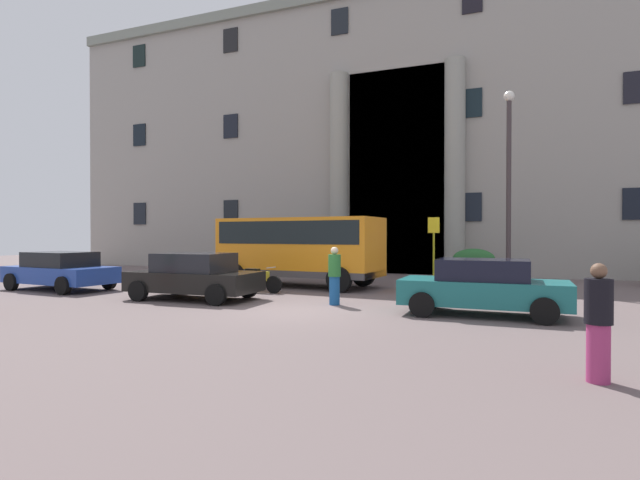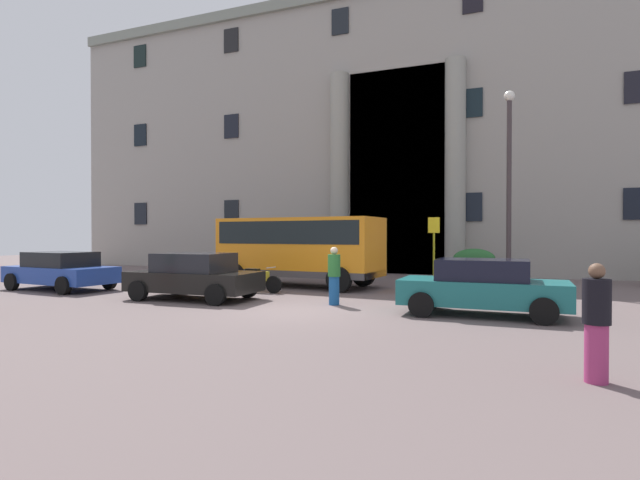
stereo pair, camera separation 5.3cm
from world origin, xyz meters
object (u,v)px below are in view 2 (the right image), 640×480
object	(u,v)px
hedge_planter_entrance_left	(474,265)
lamppost_plaza_centre	(509,173)
parked_compact_extra	(194,276)
hedge_planter_west	(285,261)
pedestrian_man_crossing	(597,323)
bus_stop_sign	(434,244)
parked_sedan_second	(482,287)
parked_sedan_far	(61,270)
motorcycle_near_kerb	(256,279)
orange_minibus	(300,246)
pedestrian_woman_with_bag	(334,276)

from	to	relation	value
hedge_planter_entrance_left	lamppost_plaza_centre	distance (m)	4.64
parked_compact_extra	hedge_planter_west	bearing A→B (deg)	98.31
pedestrian_man_crossing	bus_stop_sign	bearing A→B (deg)	44.97
parked_sedan_second	parked_sedan_far	bearing A→B (deg)	179.44
motorcycle_near_kerb	orange_minibus	bearing A→B (deg)	80.43
parked_sedan_second	motorcycle_near_kerb	size ratio (longest dim) A/B	1.99
hedge_planter_entrance_left	lamppost_plaza_centre	xyz separation A→B (m)	(1.46, -2.44, 3.67)
lamppost_plaza_centre	pedestrian_woman_with_bag	bearing A→B (deg)	-123.94
pedestrian_woman_with_bag	pedestrian_man_crossing	bearing A→B (deg)	-141.85
hedge_planter_west	parked_compact_extra	bearing A→B (deg)	-80.23
pedestrian_woman_with_bag	lamppost_plaza_centre	xyz separation A→B (m)	(4.54, 6.75, 3.51)
pedestrian_woman_with_bag	hedge_planter_west	bearing A→B (deg)	25.09
orange_minibus	motorcycle_near_kerb	bearing A→B (deg)	-101.42
orange_minibus	pedestrian_man_crossing	xyz separation A→B (m)	(8.88, -9.73, -0.77)
parked_compact_extra	bus_stop_sign	bearing A→B (deg)	44.74
parked_compact_extra	orange_minibus	bearing A→B (deg)	71.26
parked_compact_extra	lamppost_plaza_centre	world-z (taller)	lamppost_plaza_centre
pedestrian_man_crossing	lamppost_plaza_centre	world-z (taller)	lamppost_plaza_centre
bus_stop_sign	lamppost_plaza_centre	distance (m)	3.86
parked_compact_extra	pedestrian_woman_with_bag	xyz separation A→B (m)	(4.45, 0.52, 0.10)
bus_stop_sign	hedge_planter_entrance_left	world-z (taller)	bus_stop_sign
parked_compact_extra	parked_sedan_second	world-z (taller)	parked_compact_extra
parked_sedan_far	hedge_planter_west	bearing A→B (deg)	69.07
bus_stop_sign	orange_minibus	bearing A→B (deg)	-158.80
parked_sedan_far	pedestrian_woman_with_bag	world-z (taller)	pedestrian_woman_with_bag
pedestrian_woman_with_bag	pedestrian_man_crossing	xyz separation A→B (m)	(5.89, -5.56, -0.02)
parked_sedan_far	parked_sedan_second	bearing A→B (deg)	3.82
hedge_planter_entrance_left	parked_sedan_second	distance (m)	9.56
motorcycle_near_kerb	pedestrian_man_crossing	xyz separation A→B (m)	(9.52, -7.44, 0.36)
orange_minibus	parked_sedan_far	bearing A→B (deg)	-145.88
hedge_planter_entrance_left	parked_sedan_far	bearing A→B (deg)	-145.56
orange_minibus	parked_sedan_second	size ratio (longest dim) A/B	1.61
bus_stop_sign	motorcycle_near_kerb	distance (m)	6.99
bus_stop_sign	parked_sedan_second	distance (m)	6.82
motorcycle_near_kerb	lamppost_plaza_centre	world-z (taller)	lamppost_plaza_centre
pedestrian_man_crossing	pedestrian_woman_with_bag	bearing A→B (deg)	72.46
hedge_planter_entrance_left	pedestrian_woman_with_bag	size ratio (longest dim) A/B	1.11
bus_stop_sign	hedge_planter_west	bearing A→B (deg)	158.40
parked_compact_extra	motorcycle_near_kerb	size ratio (longest dim) A/B	2.01
orange_minibus	lamppost_plaza_centre	distance (m)	8.42
motorcycle_near_kerb	bus_stop_sign	bearing A→B (deg)	43.35
motorcycle_near_kerb	hedge_planter_entrance_left	bearing A→B (deg)	53.52
hedge_planter_entrance_left	parked_compact_extra	xyz separation A→B (m)	(-7.53, -9.70, 0.06)
orange_minibus	lamppost_plaza_centre	world-z (taller)	lamppost_plaza_centre
hedge_planter_entrance_left	pedestrian_woman_with_bag	world-z (taller)	pedestrian_woman_with_bag
pedestrian_man_crossing	hedge_planter_west	bearing A→B (deg)	64.91
bus_stop_sign	parked_compact_extra	distance (m)	9.15
bus_stop_sign	pedestrian_woman_with_bag	size ratio (longest dim) A/B	1.61
hedge_planter_west	parked_sedan_far	size ratio (longest dim) A/B	0.39
pedestrian_man_crossing	parked_sedan_second	bearing A→B (deg)	45.02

